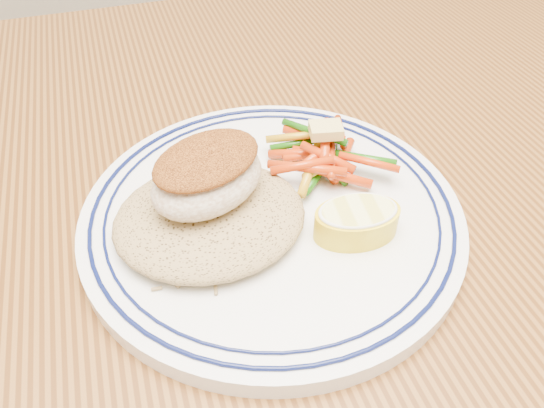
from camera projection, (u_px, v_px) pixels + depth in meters
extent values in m
cube|color=#512C10|center=(300.00, 227.00, 0.43)|extent=(1.50, 0.90, 0.04)
cylinder|color=#512C10|center=(537.00, 159.00, 1.11)|extent=(0.07, 0.07, 0.71)
cylinder|color=white|center=(272.00, 216.00, 0.40)|extent=(0.29, 0.29, 0.01)
torus|color=#0A113F|center=(272.00, 208.00, 0.40)|extent=(0.27, 0.27, 0.00)
torus|color=#0A113F|center=(272.00, 208.00, 0.40)|extent=(0.25, 0.25, 0.00)
ellipsoid|color=olive|center=(210.00, 214.00, 0.38)|extent=(0.14, 0.12, 0.03)
ellipsoid|color=beige|center=(208.00, 180.00, 0.37)|extent=(0.10, 0.09, 0.04)
ellipsoid|color=brown|center=(206.00, 159.00, 0.36)|extent=(0.10, 0.09, 0.02)
cylinder|color=#19560A|center=(324.00, 165.00, 0.43)|extent=(0.02, 0.06, 0.01)
cylinder|color=#BF3109|center=(316.00, 155.00, 0.44)|extent=(0.06, 0.01, 0.01)
cylinder|color=#BF3109|center=(319.00, 153.00, 0.44)|extent=(0.05, 0.02, 0.01)
cylinder|color=#19560A|center=(317.00, 176.00, 0.42)|extent=(0.04, 0.04, 0.01)
cylinder|color=#19560A|center=(334.00, 144.00, 0.45)|extent=(0.03, 0.05, 0.01)
cylinder|color=#BF3109|center=(343.00, 160.00, 0.43)|extent=(0.04, 0.04, 0.01)
cylinder|color=#BF3109|center=(338.00, 175.00, 0.41)|extent=(0.05, 0.04, 0.01)
cylinder|color=#BF3109|center=(301.00, 153.00, 0.43)|extent=(0.05, 0.03, 0.01)
cylinder|color=#19560A|center=(303.00, 143.00, 0.44)|extent=(0.06, 0.01, 0.01)
cylinder|color=#BD8B14|center=(310.00, 169.00, 0.41)|extent=(0.04, 0.05, 0.01)
cylinder|color=#BD8B14|center=(324.00, 166.00, 0.42)|extent=(0.04, 0.03, 0.01)
cylinder|color=#BF3109|center=(314.00, 135.00, 0.44)|extent=(0.05, 0.03, 0.01)
cylinder|color=#BF3109|center=(324.00, 150.00, 0.43)|extent=(0.05, 0.04, 0.01)
cylinder|color=#19560A|center=(365.00, 159.00, 0.42)|extent=(0.04, 0.04, 0.01)
cylinder|color=#BF3109|center=(341.00, 131.00, 0.45)|extent=(0.02, 0.05, 0.01)
cylinder|color=#BF3109|center=(332.00, 161.00, 0.42)|extent=(0.02, 0.04, 0.01)
cylinder|color=#BD8B14|center=(298.00, 136.00, 0.44)|extent=(0.05, 0.02, 0.01)
cylinder|color=#BF3109|center=(307.00, 168.00, 0.41)|extent=(0.06, 0.04, 0.01)
cylinder|color=#BF3109|center=(328.00, 157.00, 0.42)|extent=(0.04, 0.04, 0.01)
cylinder|color=#BF3109|center=(326.00, 140.00, 0.43)|extent=(0.03, 0.05, 0.01)
cylinder|color=#BF3109|center=(369.00, 162.00, 0.41)|extent=(0.04, 0.03, 0.01)
cylinder|color=#BF3109|center=(302.00, 165.00, 0.40)|extent=(0.05, 0.01, 0.01)
cylinder|color=#19560A|center=(314.00, 132.00, 0.44)|extent=(0.04, 0.05, 0.01)
cube|color=#DBC56B|center=(326.00, 130.00, 0.42)|extent=(0.03, 0.02, 0.01)
torus|color=white|center=(358.00, 211.00, 0.36)|extent=(0.06, 0.06, 0.00)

